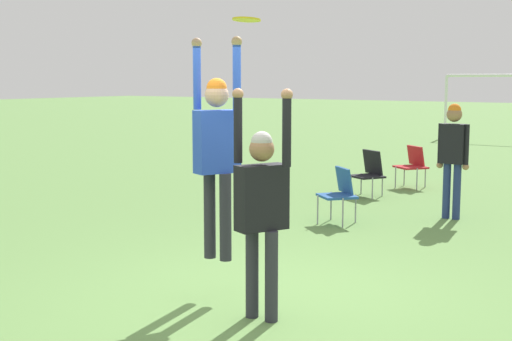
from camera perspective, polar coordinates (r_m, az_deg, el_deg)
The scene contains 8 objects.
ground_plane at distance 7.29m, azimuth 0.30°, elevation -10.17°, with size 120.00×120.00×0.00m, color #608C47.
person_jumping at distance 7.09m, azimuth -3.14°, elevation 2.26°, with size 0.59×0.49×2.22m.
person_defending at distance 6.42m, azimuth 0.46°, elevation -2.29°, with size 0.62×0.51×2.11m.
frisbee at distance 6.73m, azimuth -0.77°, elevation 11.98°, with size 0.27×0.27×0.04m.
camping_chair_0 at distance 13.52m, azimuth 9.06°, elevation 0.00°, with size 0.70×0.76×0.86m.
camping_chair_1 at distance 14.77m, azimuth 12.43°, elevation 0.59°, with size 0.75×0.82×0.83m.
camping_chair_2 at distance 10.95m, azimuth 6.73°, elevation -1.58°, with size 0.70×0.78×0.84m.
person_spectator_far at distance 11.51m, azimuth 15.49°, elevation 1.62°, with size 0.52×0.24×1.81m.
Camera 1 is at (3.86, -5.78, 2.20)m, focal length 50.00 mm.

